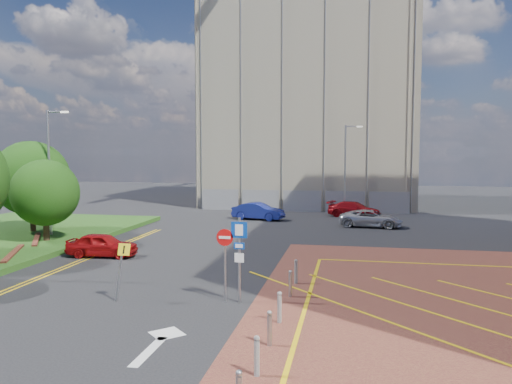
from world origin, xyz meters
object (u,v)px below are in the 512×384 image
(tree_c, at_px, (45,193))
(lamp_left_far, at_px, (50,167))
(tree_d, at_px, (31,178))
(sign_cluster, at_px, (234,251))
(car_blue_back, at_px, (258,211))
(car_red_left, at_px, (102,245))
(lamp_back, at_px, (346,166))
(car_silver_back, at_px, (371,218))
(car_red_back, at_px, (354,209))
(warning_sign, at_px, (121,264))

(tree_c, xyz_separation_m, lamp_left_far, (-0.92, 2.00, 1.47))
(tree_d, xyz_separation_m, sign_cluster, (16.80, -12.02, -1.92))
(car_blue_back, bearing_deg, tree_c, 153.83)
(car_red_left, distance_m, car_blue_back, 16.95)
(tree_c, height_order, car_blue_back, tree_c)
(sign_cluster, distance_m, car_red_left, 11.15)
(lamp_back, xyz_separation_m, car_silver_back, (1.97, -6.75, -3.71))
(sign_cluster, bearing_deg, car_red_left, 143.28)
(tree_d, distance_m, lamp_back, 25.47)
(tree_d, xyz_separation_m, car_red_back, (21.35, 13.85, -3.20))
(tree_d, xyz_separation_m, warning_sign, (12.62, -12.77, -2.44))
(car_blue_back, distance_m, car_red_back, 8.50)
(tree_d, distance_m, lamp_left_far, 2.44)
(lamp_back, bearing_deg, car_blue_back, -148.33)
(tree_c, relative_size, lamp_left_far, 0.61)
(tree_c, distance_m, lamp_back, 25.19)
(tree_d, relative_size, warning_sign, 2.70)
(tree_c, height_order, lamp_back, lamp_back)
(lamp_back, height_order, car_silver_back, lamp_back)
(warning_sign, bearing_deg, lamp_back, 74.01)
(tree_d, relative_size, sign_cluster, 1.90)
(warning_sign, bearing_deg, lamp_left_far, 131.86)
(car_red_left, height_order, car_red_back, car_red_back)
(lamp_back, relative_size, car_blue_back, 1.85)
(car_blue_back, distance_m, car_silver_back, 9.37)
(tree_d, relative_size, lamp_left_far, 0.76)
(lamp_left_far, bearing_deg, warning_sign, -48.14)
(warning_sign, bearing_deg, sign_cluster, 10.23)
(car_blue_back, bearing_deg, sign_cluster, -160.27)
(lamp_left_far, bearing_deg, sign_cluster, -36.82)
(sign_cluster, relative_size, car_blue_back, 0.74)
(car_red_left, bearing_deg, tree_c, 59.48)
(lamp_left_far, bearing_deg, car_red_left, -36.96)
(warning_sign, distance_m, car_red_left, 8.78)
(tree_c, bearing_deg, sign_cluster, -33.16)
(car_red_left, height_order, car_blue_back, car_blue_back)
(lamp_left_far, height_order, warning_sign, lamp_left_far)
(sign_cluster, bearing_deg, lamp_back, 82.03)
(car_red_back, bearing_deg, warning_sign, -179.25)
(lamp_left_far, height_order, car_silver_back, lamp_left_far)
(car_red_left, bearing_deg, car_blue_back, -23.74)
(tree_c, distance_m, lamp_left_far, 2.65)
(car_red_back, distance_m, car_silver_back, 5.72)
(tree_c, height_order, car_red_left, tree_c)
(car_blue_back, relative_size, car_red_back, 0.94)
(tree_c, bearing_deg, warning_sign, -45.43)
(lamp_back, xyz_separation_m, car_red_left, (-12.66, -20.39, -3.72))
(lamp_left_far, height_order, car_red_left, lamp_left_far)
(tree_d, height_order, sign_cluster, tree_d)
(car_red_back, bearing_deg, lamp_back, 52.77)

